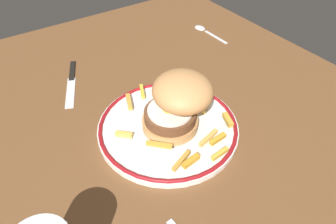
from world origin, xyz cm
name	(u,v)px	position (x,y,z in cm)	size (l,w,h in cm)	color
ground_plane	(193,134)	(0.00, 0.00, -2.00)	(116.65, 86.11, 4.00)	brown
dinner_plate	(168,126)	(-2.30, -4.43, 0.84)	(27.04, 27.04, 1.60)	white
burger	(177,102)	(-0.95, -3.32, 7.36)	(13.89, 13.93, 11.39)	tan
fries_pile	(181,121)	(-0.86, -2.32, 2.28)	(24.96, 22.31, 2.16)	gold
knife	(71,79)	(-28.61, -14.06, 0.26)	(17.10, 8.56, 0.70)	black
spoon	(203,29)	(-30.63, 27.37, 0.36)	(13.34, 2.69, 0.90)	silver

